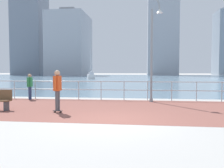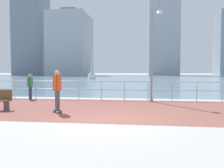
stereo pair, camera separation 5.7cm
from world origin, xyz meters
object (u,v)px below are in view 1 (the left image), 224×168
skateboarder (57,87)px  lamppost (154,45)px  sailboat_yellow (91,76)px  bystander (30,84)px

skateboarder → lamppost: bearing=43.6°
skateboarder → sailboat_yellow: 40.99m
bystander → sailboat_yellow: size_ratio=0.25×
sailboat_yellow → skateboarder: bearing=-79.7°
lamppost → bystander: (-7.48, 0.36, -2.28)m
bystander → lamppost: bearing=-2.8°
lamppost → sailboat_yellow: bearing=107.5°
bystander → sailboat_yellow: bearing=96.3°
sailboat_yellow → bystander: bearing=-83.7°
skateboarder → sailboat_yellow: bearing=100.3°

